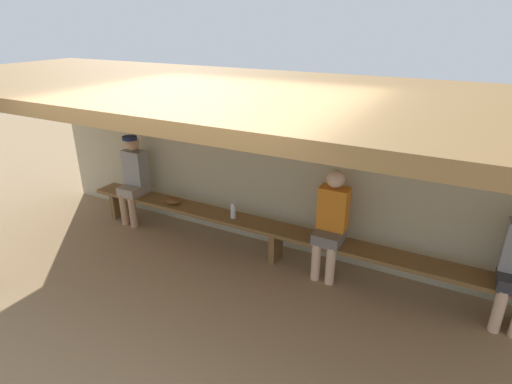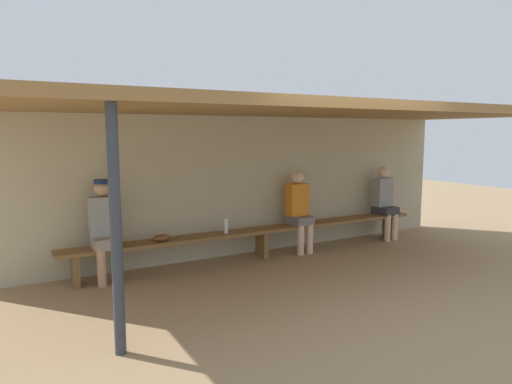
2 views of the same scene
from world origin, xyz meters
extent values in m
plane|color=#9E7F59|center=(0.00, 0.00, 0.00)|extent=(24.00, 24.00, 0.00)
cube|color=#B7AD8C|center=(0.00, 2.00, 1.10)|extent=(8.00, 0.20, 2.20)
cube|color=olive|center=(0.00, 0.70, 2.26)|extent=(8.00, 2.80, 0.12)
cube|color=brown|center=(0.00, 1.55, 0.43)|extent=(6.00, 0.36, 0.05)
cube|color=brown|center=(-2.75, 1.55, 0.21)|extent=(0.08, 0.29, 0.41)
cube|color=brown|center=(0.00, 1.55, 0.21)|extent=(0.08, 0.29, 0.41)
cylinder|color=beige|center=(2.52, 1.37, 0.24)|extent=(0.11, 0.11, 0.48)
cube|color=gray|center=(-2.37, 1.53, 0.53)|extent=(0.32, 0.40, 0.14)
cylinder|color=tan|center=(-2.46, 1.37, 0.24)|extent=(0.11, 0.11, 0.48)
cylinder|color=tan|center=(-2.28, 1.37, 0.24)|extent=(0.11, 0.11, 0.48)
cube|color=gray|center=(-2.37, 1.61, 0.86)|extent=(0.34, 0.20, 0.52)
sphere|color=tan|center=(-2.37, 1.61, 1.23)|extent=(0.21, 0.21, 0.21)
cylinder|color=#19234C|center=(-2.37, 1.57, 1.32)|extent=(0.21, 0.21, 0.05)
cube|color=slate|center=(0.70, 1.53, 0.53)|extent=(0.32, 0.40, 0.14)
cylinder|color=beige|center=(0.61, 1.37, 0.24)|extent=(0.11, 0.11, 0.48)
cylinder|color=beige|center=(0.79, 1.37, 0.24)|extent=(0.11, 0.11, 0.48)
cube|color=orange|center=(0.70, 1.61, 0.86)|extent=(0.34, 0.20, 0.52)
sphere|color=beige|center=(0.70, 1.61, 1.23)|extent=(0.21, 0.21, 0.21)
cylinder|color=silver|center=(-0.63, 1.54, 0.55)|extent=(0.07, 0.07, 0.19)
cylinder|color=white|center=(-0.63, 1.54, 0.66)|extent=(0.05, 0.05, 0.02)
ellipsoid|color=brown|center=(-1.62, 1.53, 0.51)|extent=(0.26, 0.19, 0.09)
camera|label=1|loc=(1.95, -2.65, 2.90)|focal=28.86mm
camera|label=2|loc=(-3.49, -4.45, 1.94)|focal=31.86mm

